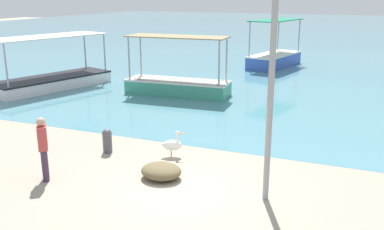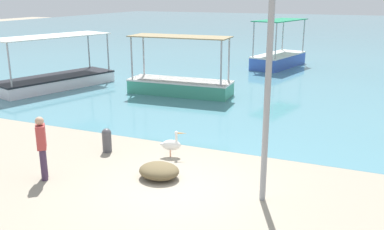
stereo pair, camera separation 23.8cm
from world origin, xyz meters
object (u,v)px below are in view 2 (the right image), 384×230
object	(u,v)px
fishing_boat_far_left	(279,58)
fishing_boat_far_right	(180,83)
fishing_boat_outer	(56,78)
lamp_post	(270,46)
net_pile	(159,171)
fisherman_standing	(42,146)
pelican	(171,144)
mooring_bollard	(107,139)

from	to	relation	value
fishing_boat_far_left	fishing_boat_far_right	bearing A→B (deg)	-105.25
fishing_boat_outer	lamp_post	size ratio (longest dim) A/B	0.98
fishing_boat_far_right	fishing_boat_far_left	distance (m)	10.09
fishing_boat_outer	net_pile	size ratio (longest dim) A/B	5.89
net_pile	lamp_post	bearing A→B (deg)	-2.72
fisherman_standing	lamp_post	bearing A→B (deg)	10.99
fishing_boat_outer	net_pile	distance (m)	12.70
pelican	fishing_boat_far_left	bearing A→B (deg)	91.58
fishing_boat_outer	pelican	size ratio (longest dim) A/B	7.97
fisherman_standing	net_pile	xyz separation A→B (m)	(2.74, 1.21, -0.70)
fishing_boat_outer	pelican	distance (m)	11.50
fishing_boat_outer	fishing_boat_far_left	size ratio (longest dim) A/B	1.26
fishing_boat_far_right	pelican	world-z (taller)	fishing_boat_far_right
fishing_boat_far_right	net_pile	bearing A→B (deg)	-68.75
lamp_post	mooring_bollard	distance (m)	6.19
fishing_boat_far_right	mooring_bollard	distance (m)	7.98
mooring_bollard	net_pile	xyz separation A→B (m)	(2.35, -1.11, -0.19)
pelican	lamp_post	bearing A→B (deg)	-27.62
mooring_bollard	fisherman_standing	distance (m)	2.40
fishing_boat_far_right	fishing_boat_outer	size ratio (longest dim) A/B	0.79
fishing_boat_far_right	mooring_bollard	bearing A→B (deg)	-81.71
fishing_boat_far_left	mooring_bollard	xyz separation A→B (m)	(-1.50, -17.64, -0.20)
pelican	fisherman_standing	size ratio (longest dim) A/B	0.47
fishing_boat_far_left	fisherman_standing	distance (m)	20.04
mooring_bollard	fishing_boat_far_left	bearing A→B (deg)	85.12
fishing_boat_far_right	net_pile	world-z (taller)	fishing_boat_far_right
fishing_boat_far_right	lamp_post	bearing A→B (deg)	-55.44
fishing_boat_outer	lamp_post	distance (m)	15.37
fishing_boat_far_left	pelican	size ratio (longest dim) A/B	6.32
fishing_boat_far_right	lamp_post	world-z (taller)	lamp_post
lamp_post	mooring_bollard	bearing A→B (deg)	166.43
pelican	fisherman_standing	bearing A→B (deg)	-130.89
fishing_boat_far_left	net_pile	world-z (taller)	fishing_boat_far_left
fishing_boat_far_left	mooring_bollard	bearing A→B (deg)	-94.88
net_pile	mooring_bollard	bearing A→B (deg)	154.75
fishing_boat_far_left	pelican	xyz separation A→B (m)	(0.48, -17.22, -0.22)
fishing_boat_far_left	lamp_post	xyz separation A→B (m)	(3.64, -18.88, 3.01)
fishing_boat_far_left	lamp_post	bearing A→B (deg)	-79.08
lamp_post	pelican	bearing A→B (deg)	152.38
fishing_boat_far_left	pelican	bearing A→B (deg)	-88.42
fishing_boat_far_right	mooring_bollard	world-z (taller)	fishing_boat_far_right
pelican	fishing_boat_far_right	bearing A→B (deg)	112.70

